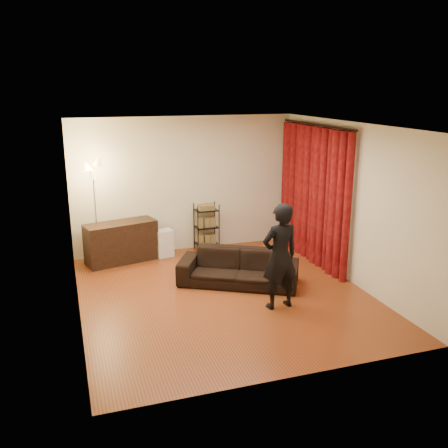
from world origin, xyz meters
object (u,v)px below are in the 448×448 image
object	(u,v)px
sofa	(238,268)
floor_lamp	(96,215)
media_cabinet	(121,242)
storage_boxes	(164,243)
wire_shelf	(207,227)
person	(280,256)

from	to	relation	value
sofa	floor_lamp	xyz separation A→B (m)	(-2.18, 1.64, 0.70)
media_cabinet	floor_lamp	size ratio (longest dim) A/B	0.67
media_cabinet	storage_boxes	size ratio (longest dim) A/B	2.44
wire_shelf	media_cabinet	bearing A→B (deg)	163.08
wire_shelf	floor_lamp	xyz separation A→B (m)	(-2.19, -0.28, 0.50)
person	storage_boxes	size ratio (longest dim) A/B	2.98
person	wire_shelf	bearing A→B (deg)	-92.15
storage_boxes	floor_lamp	distance (m)	1.47
wire_shelf	sofa	bearing A→B (deg)	-112.31
media_cabinet	wire_shelf	world-z (taller)	wire_shelf
person	floor_lamp	size ratio (longest dim) A/B	0.82
floor_lamp	storage_boxes	bearing A→B (deg)	6.56
media_cabinet	storage_boxes	world-z (taller)	media_cabinet
storage_boxes	floor_lamp	size ratio (longest dim) A/B	0.28
wire_shelf	floor_lamp	size ratio (longest dim) A/B	0.49
wire_shelf	storage_boxes	bearing A→B (deg)	166.29
wire_shelf	floor_lamp	world-z (taller)	floor_lamp
person	media_cabinet	xyz separation A→B (m)	(-2.02, 2.81, -0.42)
person	wire_shelf	world-z (taller)	person
person	sofa	bearing A→B (deg)	-82.68
sofa	person	size ratio (longest dim) A/B	1.23
sofa	media_cabinet	size ratio (longest dim) A/B	1.50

